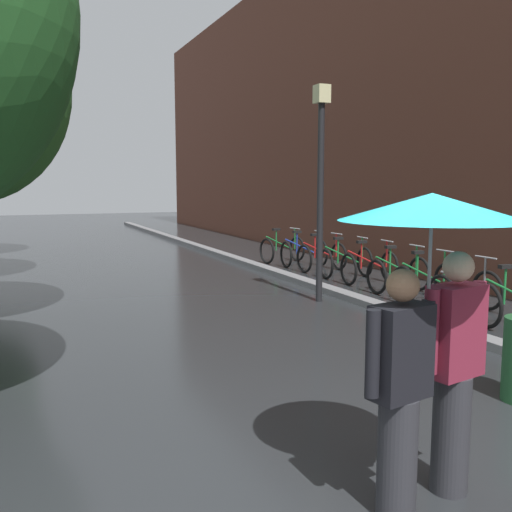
{
  "coord_description": "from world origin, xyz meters",
  "views": [
    {
      "loc": [
        -2.6,
        -2.75,
        2.17
      ],
      "look_at": [
        -0.04,
        3.11,
        1.35
      ],
      "focal_mm": 39.56,
      "sensor_mm": 36.0,
      "label": 1
    }
  ],
  "objects_px": {
    "parked_bicycle_5": "(346,262)",
    "street_lamp_post": "(321,176)",
    "parked_bicycle_4": "(369,267)",
    "parked_bicycle_7": "(304,253)",
    "parked_bicycle_1": "(465,291)",
    "parked_bicycle_2": "(426,282)",
    "couple_under_umbrella": "(430,295)",
    "parked_bicycle_6": "(322,256)",
    "parked_bicycle_3": "(398,274)",
    "parked_bicycle_8": "(282,249)"
  },
  "relations": [
    {
      "from": "parked_bicycle_1",
      "to": "parked_bicycle_7",
      "type": "xyz_separation_m",
      "value": [
        0.08,
        5.83,
        0.0
      ]
    },
    {
      "from": "parked_bicycle_7",
      "to": "couple_under_umbrella",
      "type": "distance_m",
      "value": 11.11
    },
    {
      "from": "parked_bicycle_2",
      "to": "couple_under_umbrella",
      "type": "distance_m",
      "value": 7.02
    },
    {
      "from": "parked_bicycle_1",
      "to": "parked_bicycle_8",
      "type": "relative_size",
      "value": 0.93
    },
    {
      "from": "parked_bicycle_4",
      "to": "parked_bicycle_5",
      "type": "xyz_separation_m",
      "value": [
        -0.03,
        0.89,
        0.0
      ]
    },
    {
      "from": "parked_bicycle_1",
      "to": "street_lamp_post",
      "type": "height_order",
      "value": "street_lamp_post"
    },
    {
      "from": "parked_bicycle_2",
      "to": "parked_bicycle_4",
      "type": "relative_size",
      "value": 0.96
    },
    {
      "from": "parked_bicycle_2",
      "to": "parked_bicycle_4",
      "type": "distance_m",
      "value": 1.98
    },
    {
      "from": "parked_bicycle_5",
      "to": "street_lamp_post",
      "type": "height_order",
      "value": "street_lamp_post"
    },
    {
      "from": "parked_bicycle_2",
      "to": "parked_bicycle_5",
      "type": "relative_size",
      "value": 0.97
    },
    {
      "from": "parked_bicycle_5",
      "to": "parked_bicycle_7",
      "type": "height_order",
      "value": "same"
    },
    {
      "from": "parked_bicycle_2",
      "to": "parked_bicycle_7",
      "type": "relative_size",
      "value": 0.97
    },
    {
      "from": "parked_bicycle_5",
      "to": "couple_under_umbrella",
      "type": "bearing_deg",
      "value": -119.38
    },
    {
      "from": "parked_bicycle_1",
      "to": "parked_bicycle_5",
      "type": "height_order",
      "value": "same"
    },
    {
      "from": "parked_bicycle_4",
      "to": "parked_bicycle_6",
      "type": "bearing_deg",
      "value": 91.54
    },
    {
      "from": "parked_bicycle_5",
      "to": "parked_bicycle_3",
      "type": "bearing_deg",
      "value": -90.07
    },
    {
      "from": "parked_bicycle_3",
      "to": "street_lamp_post",
      "type": "bearing_deg",
      "value": -176.78
    },
    {
      "from": "couple_under_umbrella",
      "to": "street_lamp_post",
      "type": "distance_m",
      "value": 6.73
    },
    {
      "from": "parked_bicycle_7",
      "to": "parked_bicycle_8",
      "type": "distance_m",
      "value": 0.99
    },
    {
      "from": "parked_bicycle_5",
      "to": "parked_bicycle_7",
      "type": "distance_m",
      "value": 1.93
    },
    {
      "from": "parked_bicycle_3",
      "to": "parked_bicycle_8",
      "type": "bearing_deg",
      "value": 92.33
    },
    {
      "from": "parked_bicycle_3",
      "to": "street_lamp_post",
      "type": "xyz_separation_m",
      "value": [
        -1.88,
        -0.11,
        1.94
      ]
    },
    {
      "from": "parked_bicycle_7",
      "to": "couple_under_umbrella",
      "type": "height_order",
      "value": "couple_under_umbrella"
    },
    {
      "from": "parked_bicycle_8",
      "to": "parked_bicycle_5",
      "type": "bearing_deg",
      "value": -86.08
    },
    {
      "from": "parked_bicycle_1",
      "to": "parked_bicycle_5",
      "type": "bearing_deg",
      "value": 88.03
    },
    {
      "from": "parked_bicycle_2",
      "to": "parked_bicycle_3",
      "type": "bearing_deg",
      "value": 84.13
    },
    {
      "from": "parked_bicycle_1",
      "to": "parked_bicycle_5",
      "type": "xyz_separation_m",
      "value": [
        0.13,
        3.89,
        0.0
      ]
    },
    {
      "from": "parked_bicycle_2",
      "to": "parked_bicycle_8",
      "type": "relative_size",
      "value": 0.92
    },
    {
      "from": "parked_bicycle_5",
      "to": "parked_bicycle_6",
      "type": "bearing_deg",
      "value": 91.08
    },
    {
      "from": "couple_under_umbrella",
      "to": "parked_bicycle_8",
      "type": "bearing_deg",
      "value": 68.37
    },
    {
      "from": "parked_bicycle_2",
      "to": "parked_bicycle_3",
      "type": "height_order",
      "value": "same"
    },
    {
      "from": "parked_bicycle_1",
      "to": "parked_bicycle_3",
      "type": "xyz_separation_m",
      "value": [
        0.13,
        1.95,
        0.0
      ]
    },
    {
      "from": "parked_bicycle_1",
      "to": "parked_bicycle_4",
      "type": "distance_m",
      "value": 3.0
    },
    {
      "from": "street_lamp_post",
      "to": "parked_bicycle_1",
      "type": "bearing_deg",
      "value": -46.49
    },
    {
      "from": "parked_bicycle_5",
      "to": "parked_bicycle_2",
      "type": "bearing_deg",
      "value": -91.95
    },
    {
      "from": "parked_bicycle_5",
      "to": "parked_bicycle_8",
      "type": "relative_size",
      "value": 0.96
    },
    {
      "from": "parked_bicycle_8",
      "to": "parked_bicycle_3",
      "type": "bearing_deg",
      "value": -87.67
    },
    {
      "from": "parked_bicycle_3",
      "to": "parked_bicycle_6",
      "type": "relative_size",
      "value": 0.99
    },
    {
      "from": "parked_bicycle_1",
      "to": "parked_bicycle_3",
      "type": "relative_size",
      "value": 0.99
    },
    {
      "from": "parked_bicycle_1",
      "to": "parked_bicycle_2",
      "type": "distance_m",
      "value": 1.03
    },
    {
      "from": "parked_bicycle_7",
      "to": "street_lamp_post",
      "type": "relative_size",
      "value": 0.28
    },
    {
      "from": "parked_bicycle_8",
      "to": "parked_bicycle_6",
      "type": "bearing_deg",
      "value": -84.46
    },
    {
      "from": "parked_bicycle_6",
      "to": "street_lamp_post",
      "type": "height_order",
      "value": "street_lamp_post"
    },
    {
      "from": "parked_bicycle_4",
      "to": "parked_bicycle_7",
      "type": "height_order",
      "value": "same"
    },
    {
      "from": "parked_bicycle_1",
      "to": "couple_under_umbrella",
      "type": "bearing_deg",
      "value": -136.3
    },
    {
      "from": "parked_bicycle_3",
      "to": "parked_bicycle_5",
      "type": "height_order",
      "value": "same"
    },
    {
      "from": "parked_bicycle_1",
      "to": "parked_bicycle_6",
      "type": "xyz_separation_m",
      "value": [
        0.11,
        4.95,
        0.0
      ]
    },
    {
      "from": "parked_bicycle_2",
      "to": "parked_bicycle_7",
      "type": "height_order",
      "value": "same"
    },
    {
      "from": "parked_bicycle_4",
      "to": "parked_bicycle_5",
      "type": "bearing_deg",
      "value": 92.08
    },
    {
      "from": "parked_bicycle_2",
      "to": "parked_bicycle_8",
      "type": "distance_m",
      "value": 5.78
    }
  ]
}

